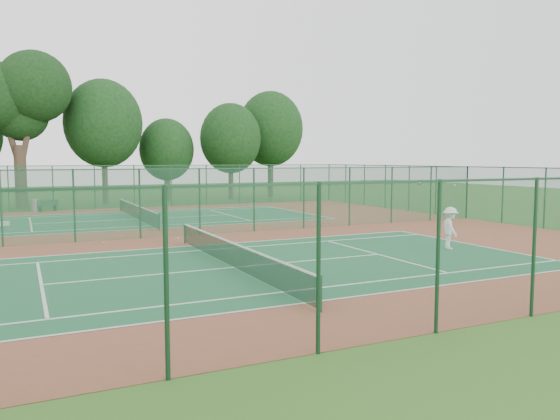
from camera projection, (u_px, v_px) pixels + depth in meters
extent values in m
plane|color=#2D571B|center=(171.00, 237.00, 27.92)|extent=(120.00, 120.00, 0.00)
cube|color=brown|center=(171.00, 237.00, 27.92)|extent=(40.00, 36.00, 0.01)
cube|color=#1B5535|center=(233.00, 268.00, 19.83)|extent=(23.77, 10.97, 0.01)
cube|color=#1C5A37|center=(137.00, 219.00, 36.01)|extent=(23.77, 10.97, 0.01)
cube|color=#164426|center=(115.00, 187.00, 43.94)|extent=(40.00, 0.02, 3.50)
cube|color=#163E1E|center=(114.00, 166.00, 43.78)|extent=(40.00, 0.05, 0.05)
cube|color=#184927|center=(382.00, 263.00, 11.58)|extent=(40.00, 0.02, 3.50)
cube|color=#12311B|center=(383.00, 182.00, 11.43)|extent=(40.00, 0.05, 0.05)
cube|color=#1A4F2E|center=(467.00, 192.00, 36.33)|extent=(0.02, 36.00, 3.50)
cube|color=#14391E|center=(468.00, 167.00, 36.18)|extent=(0.05, 36.00, 0.05)
cube|color=#194B30|center=(170.00, 203.00, 27.76)|extent=(40.00, 0.02, 3.50)
cube|color=#13341F|center=(170.00, 169.00, 27.60)|extent=(40.00, 0.05, 0.05)
cylinder|color=#163D23|center=(320.00, 294.00, 14.04)|extent=(0.10, 0.10, 0.97)
cylinder|color=#163D23|center=(185.00, 233.00, 25.54)|extent=(0.10, 0.10, 0.97)
cube|color=black|center=(233.00, 255.00, 19.79)|extent=(0.02, 12.80, 0.85)
cube|color=white|center=(233.00, 243.00, 19.75)|extent=(0.04, 12.80, 0.06)
cylinder|color=#13361A|center=(159.00, 222.00, 30.22)|extent=(0.10, 0.10, 0.97)
cylinder|color=#13361A|center=(121.00, 205.00, 41.72)|extent=(0.10, 0.10, 0.97)
cube|color=black|center=(137.00, 212.00, 35.97)|extent=(0.02, 12.80, 0.85)
cube|color=white|center=(137.00, 205.00, 35.93)|extent=(0.04, 12.80, 0.06)
imported|color=white|center=(450.00, 228.00, 23.91)|extent=(1.08, 1.36, 1.85)
cylinder|color=gray|center=(35.00, 206.00, 40.99)|extent=(0.69, 0.69, 0.95)
cube|color=#12351E|center=(41.00, 209.00, 40.95)|extent=(0.23, 0.38, 0.43)
cube|color=#12351E|center=(56.00, 208.00, 41.82)|extent=(0.23, 0.38, 0.43)
cube|color=#12351E|center=(48.00, 206.00, 41.36)|extent=(1.47, 0.95, 0.05)
cube|color=#12351E|center=(49.00, 203.00, 41.22)|extent=(1.33, 0.63, 0.43)
cube|color=silver|center=(3.00, 224.00, 32.29)|extent=(0.79, 0.50, 0.28)
sphere|color=#EEF438|center=(178.00, 238.00, 27.13)|extent=(0.07, 0.07, 0.07)
sphere|color=#D9EF37|center=(319.00, 229.00, 30.55)|extent=(0.06, 0.06, 0.06)
sphere|color=#D0DA32|center=(103.00, 242.00, 25.66)|extent=(0.07, 0.07, 0.07)
cylinder|color=#38291E|center=(21.00, 177.00, 44.10)|extent=(0.94, 0.94, 5.10)
cylinder|color=#38291E|center=(8.00, 129.00, 43.64)|extent=(1.73, 0.51, 5.07)
cylinder|color=#38291E|center=(29.00, 126.00, 43.89)|extent=(1.61, 0.48, 5.50)
sphere|color=black|center=(34.00, 87.00, 43.82)|extent=(5.78, 5.78, 5.78)
sphere|color=black|center=(20.00, 114.00, 44.31)|extent=(4.42, 4.42, 4.42)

